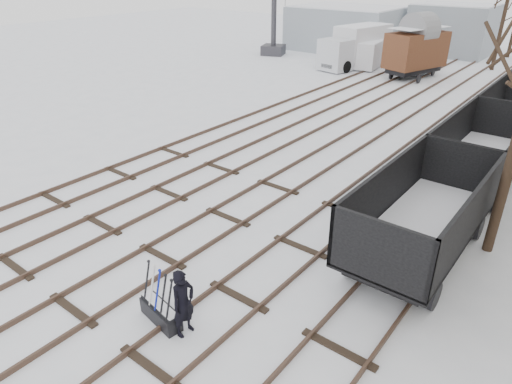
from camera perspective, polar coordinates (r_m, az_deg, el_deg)
ground at (r=14.19m, az=-11.63°, el=-8.00°), size 120.00×120.00×0.00m
tracks at (r=24.18m, az=13.44°, el=7.06°), size 13.90×52.00×0.16m
shed_left at (r=48.97m, az=11.31°, el=19.46°), size 10.00×8.00×4.10m
shed_right at (r=49.38m, az=23.37°, el=18.19°), size 7.00×6.00×4.50m
ground_frame at (r=11.82m, az=-11.82°, el=-14.45°), size 1.35×0.63×1.49m
worker at (r=11.04m, az=-9.07°, el=-13.56°), size 0.43×0.65×1.77m
freight_wagon_a at (r=14.32m, az=20.00°, el=-4.00°), size 2.62×6.56×2.68m
freight_wagon_b at (r=20.01m, az=26.21°, el=3.68°), size 2.62×6.56×2.68m
box_van_wagon at (r=37.64m, az=19.40°, el=16.54°), size 3.88×5.35×3.67m
lorry at (r=40.51m, az=12.40°, el=17.39°), size 3.29×7.51×3.29m
panel_van at (r=41.06m, az=13.95°, el=16.58°), size 2.90×5.27×2.20m
crane at (r=45.30m, az=2.41°, el=20.10°), size 2.57×5.96×9.99m
tree_far_right at (r=42.82m, az=28.43°, el=18.09°), size 0.30×0.30×7.29m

